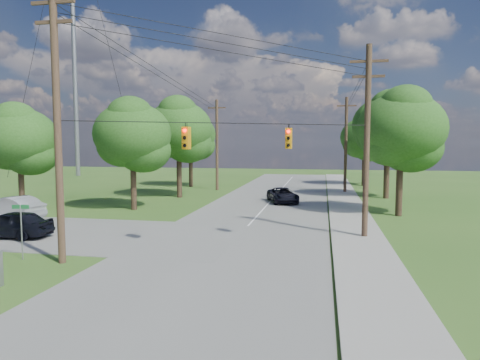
% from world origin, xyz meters
% --- Properties ---
extents(ground, '(140.00, 140.00, 0.00)m').
position_xyz_m(ground, '(0.00, 0.00, 0.00)').
color(ground, '#315A1E').
rests_on(ground, ground).
extents(main_road, '(10.00, 100.00, 0.03)m').
position_xyz_m(main_road, '(2.00, 5.00, 0.01)').
color(main_road, gray).
rests_on(main_road, ground).
extents(sidewalk_east, '(2.60, 100.00, 0.12)m').
position_xyz_m(sidewalk_east, '(8.70, 5.00, 0.06)').
color(sidewalk_east, gray).
rests_on(sidewalk_east, ground).
extents(pole_sw, '(2.00, 0.32, 12.00)m').
position_xyz_m(pole_sw, '(-4.60, 0.40, 6.23)').
color(pole_sw, brown).
rests_on(pole_sw, ground).
extents(pole_ne, '(2.00, 0.32, 10.50)m').
position_xyz_m(pole_ne, '(8.90, 8.00, 5.47)').
color(pole_ne, brown).
rests_on(pole_ne, ground).
extents(pole_north_e, '(2.00, 0.32, 10.00)m').
position_xyz_m(pole_north_e, '(8.90, 30.00, 5.13)').
color(pole_north_e, brown).
rests_on(pole_north_e, ground).
extents(pole_north_w, '(2.00, 0.32, 10.00)m').
position_xyz_m(pole_north_w, '(-5.00, 30.00, 5.13)').
color(pole_north_w, brown).
rests_on(pole_north_w, ground).
extents(power_lines, '(13.93, 29.62, 4.93)m').
position_xyz_m(power_lines, '(1.50, 11.54, 9.15)').
color(power_lines, black).
rests_on(power_lines, ground).
extents(traffic_signals, '(4.91, 3.27, 1.05)m').
position_xyz_m(traffic_signals, '(2.55, 4.43, 5.50)').
color(traffic_signals, orange).
rests_on(traffic_signals, ground).
extents(radio_mast, '(0.70, 0.70, 45.00)m').
position_xyz_m(radio_mast, '(-32.00, 46.00, 22.50)').
color(radio_mast, gray).
rests_on(radio_mast, ground).
extents(tree_w_near, '(6.00, 6.00, 8.40)m').
position_xyz_m(tree_w_near, '(-8.00, 15.00, 5.92)').
color(tree_w_near, '#463023').
rests_on(tree_w_near, ground).
extents(tree_w_mid, '(6.40, 6.40, 9.22)m').
position_xyz_m(tree_w_mid, '(-7.00, 23.00, 6.58)').
color(tree_w_mid, '#463023').
rests_on(tree_w_mid, ground).
extents(tree_w_far, '(6.00, 6.00, 8.73)m').
position_xyz_m(tree_w_far, '(-9.00, 33.00, 6.25)').
color(tree_w_far, '#463023').
rests_on(tree_w_far, ground).
extents(tree_e_near, '(6.20, 6.20, 8.81)m').
position_xyz_m(tree_e_near, '(12.00, 16.00, 6.25)').
color(tree_e_near, '#463023').
rests_on(tree_e_near, ground).
extents(tree_e_mid, '(6.60, 6.60, 9.64)m').
position_xyz_m(tree_e_mid, '(12.50, 26.00, 6.91)').
color(tree_e_mid, '#463023').
rests_on(tree_e_mid, ground).
extents(tree_e_far, '(5.80, 5.80, 8.32)m').
position_xyz_m(tree_e_far, '(11.50, 38.00, 5.92)').
color(tree_e_far, '#463023').
rests_on(tree_e_far, ground).
extents(tree_cross_n, '(5.60, 5.60, 7.91)m').
position_xyz_m(tree_cross_n, '(-16.00, 12.50, 5.59)').
color(tree_cross_n, '#463023').
rests_on(tree_cross_n, ground).
extents(car_cross_dark, '(4.45, 1.91, 1.50)m').
position_xyz_m(car_cross_dark, '(-10.24, 4.29, 0.78)').
color(car_cross_dark, black).
rests_on(car_cross_dark, cross_road).
extents(car_cross_silver, '(5.10, 2.86, 1.59)m').
position_xyz_m(car_cross_silver, '(-14.25, 9.30, 0.83)').
color(car_cross_silver, '#B3B5BA').
rests_on(car_cross_silver, cross_road).
extents(car_main_north, '(3.47, 5.06, 1.29)m').
position_xyz_m(car_main_north, '(3.16, 21.09, 0.67)').
color(car_main_north, black).
rests_on(car_main_north, main_road).
extents(street_name_sign, '(0.74, 0.20, 2.51)m').
position_xyz_m(street_name_sign, '(-6.65, 0.50, 1.61)').
color(street_name_sign, gray).
rests_on(street_name_sign, ground).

